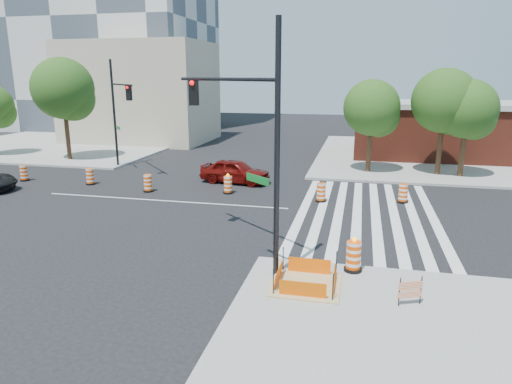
{
  "coord_description": "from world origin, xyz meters",
  "views": [
    {
      "loc": [
        10.45,
        -22.5,
        6.7
      ],
      "look_at": [
        5.81,
        -2.3,
        1.4
      ],
      "focal_mm": 32.0,
      "sensor_mm": 36.0,
      "label": 1
    }
  ],
  "objects": [
    {
      "name": "lane_centerline",
      "position": [
        0.0,
        0.0,
        0.01
      ],
      "size": [
        14.0,
        0.12,
        0.01
      ],
      "primitive_type": "cube",
      "color": "silver",
      "rests_on": "ground"
    },
    {
      "name": "barricade",
      "position": [
        12.12,
        -9.62,
        0.64
      ],
      "size": [
        0.71,
        0.33,
        0.88
      ],
      "rotation": [
        0.0,
        0.0,
        0.4
      ],
      "color": "#F24A05",
      "rests_on": "ground"
    },
    {
      "name": "brick_storefront",
      "position": [
        18.0,
        18.0,
        2.32
      ],
      "size": [
        16.5,
        8.5,
        4.6
      ],
      "color": "maroon",
      "rests_on": "ground"
    },
    {
      "name": "tree_north_e",
      "position": [
        17.17,
        9.82,
        4.37
      ],
      "size": [
        3.87,
        3.84,
        6.52
      ],
      "color": "#382314",
      "rests_on": "ground"
    },
    {
      "name": "tree_north_d",
      "position": [
        15.77,
        10.12,
        4.84
      ],
      "size": [
        4.24,
        4.24,
        7.21
      ],
      "color": "#382314",
      "rests_on": "ground"
    },
    {
      "name": "tree_north_c",
      "position": [
        11.14,
        10.03,
        4.35
      ],
      "size": [
        3.85,
        3.81,
        6.48
      ],
      "color": "#382314",
      "rests_on": "ground"
    },
    {
      "name": "median_drum_3",
      "position": [
        3.06,
        2.35,
        0.49
      ],
      "size": [
        0.6,
        0.6,
        1.18
      ],
      "color": "black",
      "rests_on": "ground"
    },
    {
      "name": "signal_pole_nw",
      "position": [
        -6.25,
        7.01,
        4.73
      ],
      "size": [
        3.97,
        4.44,
        7.7
      ],
      "rotation": [
        0.0,
        0.0,
        -0.84
      ],
      "color": "black",
      "rests_on": "ground"
    },
    {
      "name": "beige_midrise",
      "position": [
        -12.0,
        22.0,
        5.0
      ],
      "size": [
        14.0,
        10.0,
        10.0
      ],
      "primitive_type": "cube",
      "color": "tan",
      "rests_on": "ground"
    },
    {
      "name": "tree_north_b",
      "position": [
        -12.4,
        9.72,
        5.45
      ],
      "size": [
        4.77,
        4.77,
        8.11
      ],
      "color": "#382314",
      "rests_on": "ground"
    },
    {
      "name": "red_coupe",
      "position": [
        2.73,
        5.09,
        0.76
      ],
      "size": [
        4.68,
        2.4,
        1.52
      ],
      "primitive_type": "imported",
      "rotation": [
        0.0,
        0.0,
        1.43
      ],
      "color": "#600B08",
      "rests_on": "ground"
    },
    {
      "name": "median_drum_4",
      "position": [
        8.53,
        1.76,
        0.48
      ],
      "size": [
        0.6,
        0.6,
        1.02
      ],
      "color": "black",
      "rests_on": "ground"
    },
    {
      "name": "median_drum_1",
      "position": [
        -6.07,
        2.57,
        0.48
      ],
      "size": [
        0.6,
        0.6,
        1.02
      ],
      "color": "black",
      "rests_on": "ground"
    },
    {
      "name": "sidewalk_nw",
      "position": [
        -18.0,
        18.0,
        0.07
      ],
      "size": [
        22.0,
        22.0,
        0.15
      ],
      "primitive_type": "cube",
      "color": "gray",
      "rests_on": "ground"
    },
    {
      "name": "median_drum_2",
      "position": [
        -1.67,
        1.68,
        0.48
      ],
      "size": [
        0.6,
        0.6,
        1.02
      ],
      "color": "black",
      "rests_on": "ground"
    },
    {
      "name": "median_drum_0",
      "position": [
        -10.88,
        2.54,
        0.48
      ],
      "size": [
        0.6,
        0.6,
        1.02
      ],
      "color": "black",
      "rests_on": "ground"
    },
    {
      "name": "pit_drum",
      "position": [
        10.44,
        -7.52,
        0.66
      ],
      "size": [
        0.63,
        0.63,
        1.23
      ],
      "color": "black",
      "rests_on": "ground"
    },
    {
      "name": "ground",
      "position": [
        0.0,
        0.0,
        0.0
      ],
      "size": [
        120.0,
        120.0,
        0.0
      ],
      "primitive_type": "plane",
      "color": "black",
      "rests_on": "ground"
    },
    {
      "name": "crosswalk_east",
      "position": [
        10.95,
        0.0,
        0.01
      ],
      "size": [
        6.75,
        13.5,
        0.01
      ],
      "color": "silver",
      "rests_on": "ground"
    },
    {
      "name": "median_drum_5",
      "position": [
        12.88,
        2.57,
        0.48
      ],
      "size": [
        0.6,
        0.6,
        1.02
      ],
      "color": "black",
      "rests_on": "ground"
    },
    {
      "name": "sidewalk_ne",
      "position": [
        18.0,
        18.0,
        0.07
      ],
      "size": [
        22.0,
        22.0,
        0.15
      ],
      "primitive_type": "cube",
      "color": "gray",
      "rests_on": "ground"
    },
    {
      "name": "excavation_pit",
      "position": [
        9.0,
        -9.0,
        0.22
      ],
      "size": [
        2.2,
        2.2,
        0.9
      ],
      "color": "tan",
      "rests_on": "ground"
    },
    {
      "name": "signal_pole_se",
      "position": [
        6.57,
        -7.21,
        5.08
      ],
      "size": [
        4.87,
        4.16,
        8.29
      ],
      "rotation": [
        0.0,
        0.0,
        2.44
      ],
      "color": "black",
      "rests_on": "ground"
    }
  ]
}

